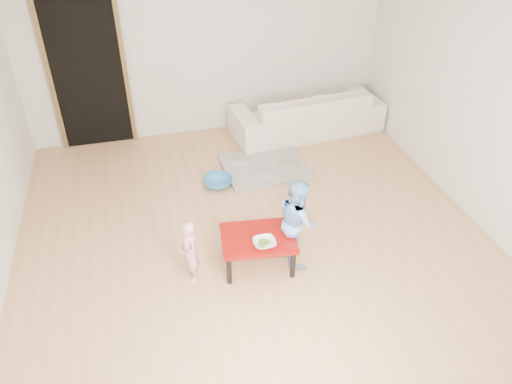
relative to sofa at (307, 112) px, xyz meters
name	(u,v)px	position (x,y,z in m)	size (l,w,h in m)	color
floor	(251,230)	(-1.34, -2.05, -0.32)	(5.00, 5.00, 0.01)	tan
back_wall	(206,43)	(-1.34, 0.45, 0.98)	(5.00, 0.02, 2.60)	silver
right_wall	(479,98)	(1.16, -2.05, 0.98)	(0.02, 5.00, 2.60)	silver
doorway	(88,74)	(-2.94, 0.43, 0.71)	(1.02, 0.08, 2.11)	brown
sofa	(307,112)	(0.00, 0.00, 0.00)	(2.17, 0.85, 0.63)	white
cushion	(293,110)	(-0.28, -0.20, 0.16)	(0.45, 0.40, 0.12)	orange
red_table	(258,251)	(-1.41, -2.60, -0.14)	(0.72, 0.54, 0.36)	maroon
bowl	(264,243)	(-1.39, -2.73, 0.07)	(0.22, 0.22, 0.05)	white
broccoli	(264,243)	(-1.39, -2.73, 0.07)	(0.12, 0.12, 0.06)	#2D5919
child_pink	(189,252)	(-2.10, -2.62, 0.01)	(0.24, 0.16, 0.66)	pink
child_blue	(298,221)	(-1.01, -2.58, 0.15)	(0.45, 0.35, 0.93)	#67A2EF
basin	(218,182)	(-1.54, -1.09, -0.26)	(0.36, 0.36, 0.11)	teal
blanket	(265,167)	(-0.86, -0.85, -0.29)	(1.06, 0.89, 0.05)	gray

